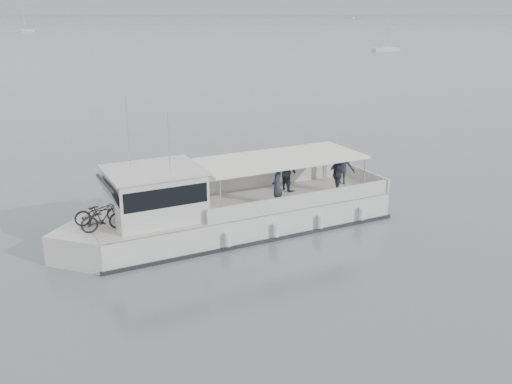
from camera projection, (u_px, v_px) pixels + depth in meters
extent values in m
plane|color=slate|center=(304.00, 199.00, 27.14)|extent=(1400.00, 1400.00, 0.00)
cube|color=#939EA8|center=(191.00, 0.00, 551.18)|extent=(1400.00, 90.00, 28.00)
cube|color=silver|center=(244.00, 219.00, 23.40)|extent=(12.67, 7.32, 1.33)
cube|color=silver|center=(92.00, 246.00, 20.76)|extent=(3.13, 3.13, 1.33)
cube|color=beige|center=(244.00, 203.00, 23.19)|extent=(12.67, 7.32, 0.06)
cube|color=black|center=(244.00, 228.00, 23.53)|extent=(12.90, 7.50, 0.18)
cube|color=silver|center=(266.00, 180.00, 25.22)|extent=(7.73, 2.92, 0.61)
cube|color=silver|center=(303.00, 201.00, 22.55)|extent=(7.73, 2.92, 0.61)
cube|color=silver|center=(365.00, 177.00, 25.71)|extent=(1.23, 3.11, 0.61)
cube|color=silver|center=(155.00, 195.00, 21.32)|extent=(4.03, 3.73, 1.84)
cube|color=black|center=(112.00, 197.00, 20.59)|extent=(1.42, 2.60, 1.19)
cube|color=black|center=(155.00, 187.00, 21.22)|extent=(3.85, 3.69, 0.72)
cube|color=silver|center=(154.00, 170.00, 21.02)|extent=(4.29, 3.99, 0.10)
cube|color=white|center=(280.00, 159.00, 23.37)|extent=(7.60, 5.29, 0.08)
cylinder|color=silver|center=(221.00, 200.00, 21.01)|extent=(0.08, 0.08, 1.69)
cylinder|color=silver|center=(193.00, 180.00, 23.44)|extent=(0.08, 0.08, 1.69)
cylinder|color=silver|center=(364.00, 177.00, 23.82)|extent=(0.08, 0.08, 1.69)
cylinder|color=silver|center=(326.00, 161.00, 26.25)|extent=(0.08, 0.08, 1.69)
cylinder|color=silver|center=(128.00, 131.00, 21.12)|extent=(0.04, 0.04, 2.66)
cylinder|color=silver|center=(169.00, 143.00, 20.23)|extent=(0.04, 0.04, 2.25)
cylinder|color=silver|center=(228.00, 240.00, 21.20)|extent=(0.32, 0.32, 0.51)
cylinder|color=silver|center=(276.00, 230.00, 22.08)|extent=(0.32, 0.32, 0.51)
cylinder|color=silver|center=(321.00, 222.00, 22.96)|extent=(0.32, 0.32, 0.51)
cylinder|color=silver|center=(362.00, 214.00, 23.84)|extent=(0.32, 0.32, 0.51)
imported|color=black|center=(98.00, 212.00, 20.93)|extent=(1.86, 1.18, 0.92)
imported|color=black|center=(103.00, 218.00, 20.23)|extent=(1.68, 0.99, 0.97)
imported|color=#292C36|center=(277.00, 186.00, 22.58)|extent=(0.61, 0.73, 1.72)
imported|color=#292C36|center=(288.00, 171.00, 24.59)|extent=(0.97, 1.05, 1.72)
imported|color=#292C36|center=(337.00, 174.00, 24.16)|extent=(0.72, 1.09, 1.72)
imported|color=#292C36|center=(343.00, 166.00, 25.47)|extent=(1.28, 1.07, 1.72)
cube|color=silver|center=(386.00, 50.00, 114.06)|extent=(5.93, 2.97, 0.75)
cube|color=silver|center=(386.00, 48.00, 113.96)|extent=(2.28, 1.97, 0.45)
cylinder|color=silver|center=(387.00, 32.00, 112.99)|extent=(0.08, 0.08, 6.24)
cube|color=silver|center=(352.00, 18.00, 402.67)|extent=(3.22, 5.32, 0.75)
cube|color=silver|center=(352.00, 17.00, 402.57)|extent=(1.93, 2.14, 0.45)
cube|color=silver|center=(25.00, 31.00, 198.24)|extent=(4.68, 8.44, 0.75)
cube|color=silver|center=(25.00, 30.00, 198.14)|extent=(2.94, 3.32, 0.45)
cylinder|color=silver|center=(24.00, 17.00, 196.76)|extent=(0.08, 0.08, 8.84)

